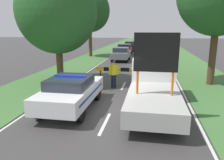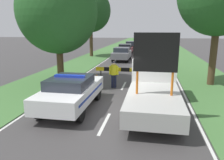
{
  "view_description": "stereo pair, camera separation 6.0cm",
  "coord_description": "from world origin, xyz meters",
  "px_view_note": "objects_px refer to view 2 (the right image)",
  "views": [
    {
      "loc": [
        1.6,
        -9.15,
        3.51
      ],
      "look_at": [
        -0.18,
        0.98,
        1.1
      ],
      "focal_mm": 35.0,
      "sensor_mm": 36.0,
      "label": 1
    },
    {
      "loc": [
        1.66,
        -9.14,
        3.51
      ],
      "look_at": [
        -0.18,
        0.98,
        1.1
      ],
      "focal_mm": 35.0,
      "sensor_mm": 36.0,
      "label": 2
    }
  ],
  "objects_px": {
    "traffic_cone_centre_front": "(89,84)",
    "traffic_cone_behind_barrier": "(97,77)",
    "queued_car_van_white": "(155,61)",
    "traffic_cone_lane_edge": "(161,78)",
    "queued_car_sedan_black": "(131,46)",
    "work_truck": "(154,84)",
    "police_officer": "(114,72)",
    "pedestrian_civilian": "(138,71)",
    "police_car": "(71,91)",
    "road_barrier": "(121,70)",
    "roadside_tree_mid_left": "(91,11)",
    "queued_car_suv_grey": "(122,54)",
    "roadside_tree_near_left": "(57,12)",
    "traffic_cone_near_police": "(170,80)",
    "traffic_cone_near_truck": "(91,79)",
    "queued_car_wagon_maroon": "(125,49)"
  },
  "relations": [
    {
      "from": "traffic_cone_near_truck",
      "to": "queued_car_sedan_black",
      "type": "height_order",
      "value": "queued_car_sedan_black"
    },
    {
      "from": "road_barrier",
      "to": "traffic_cone_near_police",
      "type": "relative_size",
      "value": 4.57
    },
    {
      "from": "queued_car_van_white",
      "to": "traffic_cone_lane_edge",
      "type": "bearing_deg",
      "value": 95.27
    },
    {
      "from": "traffic_cone_behind_barrier",
      "to": "traffic_cone_lane_edge",
      "type": "distance_m",
      "value": 4.38
    },
    {
      "from": "road_barrier",
      "to": "roadside_tree_mid_left",
      "type": "relative_size",
      "value": 0.39
    },
    {
      "from": "traffic_cone_near_police",
      "to": "traffic_cone_centre_front",
      "type": "xyz_separation_m",
      "value": [
        -4.77,
        -1.89,
        -0.0
      ]
    },
    {
      "from": "traffic_cone_centre_front",
      "to": "roadside_tree_mid_left",
      "type": "relative_size",
      "value": 0.09
    },
    {
      "from": "queued_car_van_white",
      "to": "roadside_tree_near_left",
      "type": "bearing_deg",
      "value": 41.37
    },
    {
      "from": "queued_car_van_white",
      "to": "pedestrian_civilian",
      "type": "bearing_deg",
      "value": 78.92
    },
    {
      "from": "traffic_cone_centre_front",
      "to": "queued_car_suv_grey",
      "type": "xyz_separation_m",
      "value": [
        0.22,
        12.51,
        0.43
      ]
    },
    {
      "from": "police_officer",
      "to": "traffic_cone_lane_edge",
      "type": "distance_m",
      "value": 3.65
    },
    {
      "from": "queued_car_sedan_black",
      "to": "work_truck",
      "type": "bearing_deg",
      "value": 97.59
    },
    {
      "from": "traffic_cone_centre_front",
      "to": "roadside_tree_mid_left",
      "type": "height_order",
      "value": "roadside_tree_mid_left"
    },
    {
      "from": "traffic_cone_lane_edge",
      "to": "roadside_tree_mid_left",
      "type": "distance_m",
      "value": 16.31
    },
    {
      "from": "traffic_cone_centre_front",
      "to": "traffic_cone_behind_barrier",
      "type": "height_order",
      "value": "traffic_cone_centre_front"
    },
    {
      "from": "traffic_cone_behind_barrier",
      "to": "queued_car_sedan_black",
      "type": "height_order",
      "value": "queued_car_sedan_black"
    },
    {
      "from": "police_officer",
      "to": "queued_car_sedan_black",
      "type": "relative_size",
      "value": 0.39
    },
    {
      "from": "police_car",
      "to": "queued_car_suv_grey",
      "type": "xyz_separation_m",
      "value": [
        0.16,
        15.49,
        -0.01
      ]
    },
    {
      "from": "traffic_cone_lane_edge",
      "to": "queued_car_suv_grey",
      "type": "bearing_deg",
      "value": 112.79
    },
    {
      "from": "traffic_cone_behind_barrier",
      "to": "queued_car_suv_grey",
      "type": "distance_m",
      "value": 10.2
    },
    {
      "from": "traffic_cone_centre_front",
      "to": "traffic_cone_lane_edge",
      "type": "distance_m",
      "value": 5.18
    },
    {
      "from": "road_barrier",
      "to": "traffic_cone_behind_barrier",
      "type": "bearing_deg",
      "value": 164.81
    },
    {
      "from": "road_barrier",
      "to": "pedestrian_civilian",
      "type": "xyz_separation_m",
      "value": [
        1.08,
        -0.37,
        0.06
      ]
    },
    {
      "from": "queued_car_suv_grey",
      "to": "police_officer",
      "type": "bearing_deg",
      "value": 95.41
    },
    {
      "from": "traffic_cone_behind_barrier",
      "to": "queued_car_van_white",
      "type": "distance_m",
      "value": 6.23
    },
    {
      "from": "police_officer",
      "to": "pedestrian_civilian",
      "type": "xyz_separation_m",
      "value": [
        1.4,
        0.51,
        0.01
      ]
    },
    {
      "from": "pedestrian_civilian",
      "to": "queued_car_sedan_black",
      "type": "relative_size",
      "value": 0.4
    },
    {
      "from": "traffic_cone_centre_front",
      "to": "queued_car_suv_grey",
      "type": "height_order",
      "value": "queued_car_suv_grey"
    },
    {
      "from": "pedestrian_civilian",
      "to": "roadside_tree_near_left",
      "type": "height_order",
      "value": "roadside_tree_near_left"
    },
    {
      "from": "work_truck",
      "to": "traffic_cone_near_police",
      "type": "bearing_deg",
      "value": -106.12
    },
    {
      "from": "queued_car_suv_grey",
      "to": "road_barrier",
      "type": "bearing_deg",
      "value": 97.51
    },
    {
      "from": "work_truck",
      "to": "roadside_tree_near_left",
      "type": "distance_m",
      "value": 7.87
    },
    {
      "from": "queued_car_suv_grey",
      "to": "roadside_tree_mid_left",
      "type": "distance_m",
      "value": 7.44
    },
    {
      "from": "work_truck",
      "to": "traffic_cone_behind_barrier",
      "type": "xyz_separation_m",
      "value": [
        -3.8,
        4.24,
        -0.78
      ]
    },
    {
      "from": "traffic_cone_near_police",
      "to": "traffic_cone_lane_edge",
      "type": "xyz_separation_m",
      "value": [
        -0.55,
        1.1,
        -0.1
      ]
    },
    {
      "from": "traffic_cone_centre_front",
      "to": "police_officer",
      "type": "bearing_deg",
      "value": 33.56
    },
    {
      "from": "traffic_cone_near_truck",
      "to": "queued_car_wagon_maroon",
      "type": "relative_size",
      "value": 0.12
    },
    {
      "from": "queued_car_sedan_black",
      "to": "roadside_tree_near_left",
      "type": "distance_m",
      "value": 22.82
    },
    {
      "from": "work_truck",
      "to": "roadside_tree_mid_left",
      "type": "distance_m",
      "value": 19.99
    },
    {
      "from": "traffic_cone_lane_edge",
      "to": "queued_car_sedan_black",
      "type": "bearing_deg",
      "value": 100.77
    },
    {
      "from": "queued_car_suv_grey",
      "to": "queued_car_wagon_maroon",
      "type": "height_order",
      "value": "queued_car_suv_grey"
    },
    {
      "from": "queued_car_suv_grey",
      "to": "roadside_tree_near_left",
      "type": "xyz_separation_m",
      "value": [
        -2.63,
        -10.91,
        3.79
      ]
    },
    {
      "from": "police_car",
      "to": "traffic_cone_near_truck",
      "type": "distance_m",
      "value": 4.64
    },
    {
      "from": "police_car",
      "to": "road_barrier",
      "type": "relative_size",
      "value": 1.37
    },
    {
      "from": "traffic_cone_lane_edge",
      "to": "roadside_tree_near_left",
      "type": "bearing_deg",
      "value": -168.11
    },
    {
      "from": "road_barrier",
      "to": "traffic_cone_centre_front",
      "type": "distance_m",
      "value": 2.47
    },
    {
      "from": "traffic_cone_centre_front",
      "to": "traffic_cone_near_truck",
      "type": "bearing_deg",
      "value": 101.79
    },
    {
      "from": "queued_car_suv_grey",
      "to": "roadside_tree_mid_left",
      "type": "height_order",
      "value": "roadside_tree_mid_left"
    },
    {
      "from": "queued_car_suv_grey",
      "to": "queued_car_wagon_maroon",
      "type": "bearing_deg",
      "value": -86.86
    },
    {
      "from": "traffic_cone_centre_front",
      "to": "queued_car_sedan_black",
      "type": "distance_m",
      "value": 23.95
    }
  ]
}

